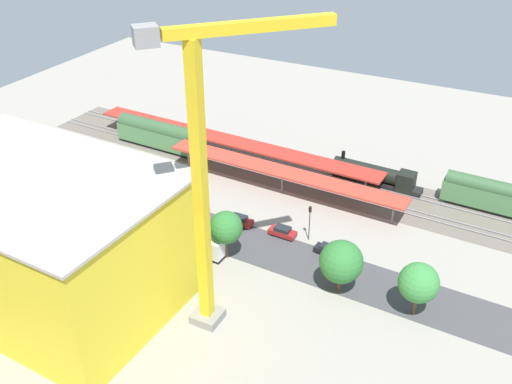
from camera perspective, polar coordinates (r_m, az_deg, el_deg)
ground_plane at (r=95.30m, az=-3.88°, el=-3.24°), size 165.97×165.97×0.00m
rail_bed at (r=112.07m, az=1.87°, el=2.39°), size 104.20×17.89×0.01m
street_asphalt at (r=93.89m, az=-4.51°, el=-3.85°), size 104.01×13.22×0.01m
track_rails at (r=111.98m, az=1.87°, el=2.47°), size 103.65×11.46×0.12m
platform_canopy_near at (r=102.01m, az=2.63°, el=2.03°), size 45.70×6.12×4.44m
platform_canopy_far at (r=114.33m, az=-2.51°, el=5.09°), size 62.92×7.17×3.96m
locomotive at (r=107.84m, az=12.00°, el=1.59°), size 16.89×3.45×5.13m
passenger_coach at (r=104.98m, az=23.10°, el=-0.46°), size 19.14×3.58×5.83m
freight_coach_far at (r=120.48m, az=-9.76°, el=5.70°), size 19.01×3.91×5.92m
parked_car_0 at (r=88.76m, az=7.15°, el=-5.76°), size 4.31×2.07×1.57m
parked_car_1 at (r=92.10m, az=2.65°, el=-3.98°), size 4.50×2.02×1.67m
parked_car_2 at (r=94.82m, az=-1.69°, el=-2.85°), size 4.65×1.90×1.62m
parked_car_3 at (r=97.97m, az=-5.88°, el=-1.80°), size 4.12×1.85×1.63m
parked_car_4 at (r=102.15m, az=-10.07°, el=-0.64°), size 4.63×1.90×1.72m
construction_building at (r=82.12m, az=-20.67°, el=-4.16°), size 38.05×25.46×17.70m
construction_roof_slab at (r=77.62m, az=-21.87°, el=1.35°), size 38.68×26.08×0.40m
tower_crane at (r=64.97m, az=-4.79°, el=1.98°), size 15.84×16.42×38.88m
box_truck_0 at (r=88.14m, az=-5.64°, el=-5.15°), size 8.50×2.80×3.43m
box_truck_1 at (r=99.83m, az=-15.60°, el=-1.61°), size 8.50×2.51×3.28m
street_tree_0 at (r=79.67m, az=8.46°, el=-6.87°), size 6.08×6.08×8.01m
street_tree_1 at (r=101.21m, az=-17.34°, el=0.66°), size 5.21×5.21×7.41m
street_tree_2 at (r=77.82m, az=15.84°, el=-8.67°), size 5.36×5.36×7.92m
street_tree_3 at (r=91.33m, az=-10.28°, el=-2.05°), size 4.14×4.14×6.55m
street_tree_4 at (r=84.79m, az=-3.00°, el=-3.55°), size 5.01×5.01×7.95m
traffic_light at (r=89.68m, az=5.35°, el=-2.58°), size 0.50×0.36×6.12m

